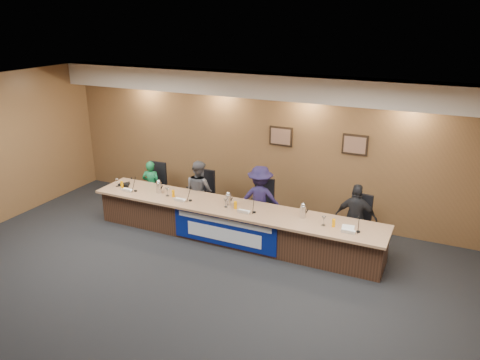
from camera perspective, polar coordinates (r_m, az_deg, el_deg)
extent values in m
plane|color=black|center=(7.87, -8.73, -14.43)|extent=(10.00, 10.00, 0.00)
cube|color=silver|center=(6.62, -10.19, 9.10)|extent=(10.00, 8.00, 0.04)
cube|color=brown|center=(10.43, 2.96, 4.29)|extent=(10.00, 0.04, 3.20)
cube|color=beige|center=(9.92, 2.54, 11.47)|extent=(10.00, 0.50, 0.50)
cube|color=#3C2417|center=(9.50, -0.85, -5.37)|extent=(6.00, 0.80, 0.70)
cube|color=#9D7351|center=(9.30, -1.00, -3.40)|extent=(6.10, 0.95, 0.05)
cube|color=navy|center=(9.15, -1.99, -6.20)|extent=(2.20, 0.02, 0.65)
cube|color=silver|center=(9.05, -2.04, -5.10)|extent=(2.00, 0.01, 0.10)
cube|color=silver|center=(9.18, -2.02, -6.69)|extent=(1.60, 0.01, 0.28)
cube|color=black|center=(10.20, 5.01, 5.34)|extent=(0.52, 0.04, 0.42)
cube|color=black|center=(9.79, 13.84, 4.20)|extent=(0.52, 0.04, 0.42)
imported|color=#126033|center=(11.02, -10.73, -0.67)|extent=(0.49, 0.39, 1.19)
imported|color=#4C4C50|center=(10.33, -4.98, -1.27)|extent=(0.81, 0.72, 1.37)
imported|color=#1C1539|center=(9.72, 2.46, -2.37)|extent=(1.03, 0.74, 1.45)
imported|color=black|center=(9.23, 13.94, -4.53)|extent=(0.82, 0.38, 1.36)
cube|color=black|center=(11.14, -10.40, -1.06)|extent=(0.50, 0.50, 0.08)
cube|color=black|center=(10.49, -4.68, -2.13)|extent=(0.50, 0.50, 0.08)
cube|color=black|center=(9.90, 2.67, -3.47)|extent=(0.54, 0.54, 0.08)
cube|color=black|center=(9.40, 13.97, -5.42)|extent=(0.55, 0.55, 0.08)
cube|color=white|center=(10.31, -13.75, -1.18)|extent=(0.24, 0.08, 0.10)
cylinder|color=black|center=(10.31, -12.62, -1.30)|extent=(0.07, 0.07, 0.02)
cylinder|color=#FF9E00|center=(10.55, -14.20, -0.56)|extent=(0.06, 0.06, 0.15)
cylinder|color=silver|center=(10.65, -14.76, -0.33)|extent=(0.08, 0.08, 0.18)
cube|color=white|center=(9.59, -7.48, -2.39)|extent=(0.24, 0.08, 0.10)
cylinder|color=black|center=(9.61, -6.09, -2.49)|extent=(0.07, 0.07, 0.02)
cylinder|color=#FF9E00|center=(9.83, -8.14, -1.65)|extent=(0.06, 0.06, 0.15)
cylinder|color=silver|center=(9.90, -8.86, -1.44)|extent=(0.08, 0.08, 0.18)
cube|color=white|center=(8.96, 0.35, -3.85)|extent=(0.24, 0.08, 0.10)
cylinder|color=black|center=(9.02, 1.73, -3.93)|extent=(0.07, 0.07, 0.02)
cylinder|color=#FF9E00|center=(9.17, -0.56, -3.08)|extent=(0.06, 0.06, 0.15)
cylinder|color=silver|center=(9.24, -1.76, -2.81)|extent=(0.08, 0.08, 0.18)
cube|color=white|center=(8.39, 13.00, -6.14)|extent=(0.24, 0.08, 0.10)
cylinder|color=black|center=(8.51, 14.22, -6.13)|extent=(0.07, 0.07, 0.02)
cylinder|color=#FF9E00|center=(8.59, 11.35, -5.15)|extent=(0.06, 0.06, 0.15)
cylinder|color=silver|center=(8.60, 10.17, -4.94)|extent=(0.08, 0.08, 0.18)
cylinder|color=silver|center=(10.10, -9.86, -0.93)|extent=(0.12, 0.12, 0.23)
cylinder|color=silver|center=(9.33, -1.43, -2.43)|extent=(0.11, 0.11, 0.22)
cylinder|color=silver|center=(8.84, 7.69, -3.86)|extent=(0.12, 0.12, 0.24)
cylinder|color=black|center=(10.68, -13.80, -0.55)|extent=(0.32, 0.32, 0.05)
cube|color=white|center=(8.61, 13.02, -5.75)|extent=(0.26, 0.33, 0.01)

